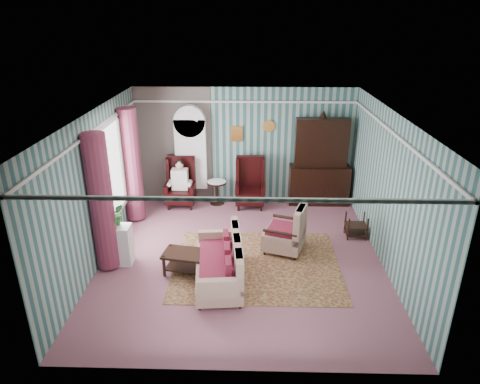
{
  "coord_description": "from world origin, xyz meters",
  "views": [
    {
      "loc": [
        0.17,
        -7.46,
        4.52
      ],
      "look_at": [
        -0.05,
        0.6,
        1.16
      ],
      "focal_mm": 32.0,
      "sensor_mm": 36.0,
      "label": 1
    }
  ],
  "objects_px": {
    "round_side_table": "(217,193)",
    "floral_armchair": "(284,228)",
    "plant_stand": "(117,245)",
    "coffee_table": "(188,263)",
    "wingback_left": "(180,183)",
    "dresser_hutch": "(321,159)",
    "bookcase": "(191,159)",
    "seated_woman": "(180,184)",
    "nest_table": "(356,226)",
    "sofa": "(218,256)",
    "wingback_right": "(250,183)"
  },
  "relations": [
    {
      "from": "seated_woman",
      "to": "coffee_table",
      "type": "bearing_deg",
      "value": -78.65
    },
    {
      "from": "coffee_table",
      "to": "seated_woman",
      "type": "bearing_deg",
      "value": 101.35
    },
    {
      "from": "round_side_table",
      "to": "sofa",
      "type": "bearing_deg",
      "value": -85.07
    },
    {
      "from": "round_side_table",
      "to": "floral_armchair",
      "type": "bearing_deg",
      "value": -56.15
    },
    {
      "from": "dresser_hutch",
      "to": "wingback_right",
      "type": "bearing_deg",
      "value": -171.23
    },
    {
      "from": "plant_stand",
      "to": "sofa",
      "type": "height_order",
      "value": "sofa"
    },
    {
      "from": "round_side_table",
      "to": "coffee_table",
      "type": "distance_m",
      "value": 3.22
    },
    {
      "from": "coffee_table",
      "to": "round_side_table",
      "type": "bearing_deg",
      "value": 84.91
    },
    {
      "from": "dresser_hutch",
      "to": "seated_woman",
      "type": "xyz_separation_m",
      "value": [
        -3.5,
        -0.27,
        -0.59
      ]
    },
    {
      "from": "bookcase",
      "to": "wingback_right",
      "type": "xyz_separation_m",
      "value": [
        1.5,
        -0.39,
        -0.5
      ]
    },
    {
      "from": "round_side_table",
      "to": "nest_table",
      "type": "height_order",
      "value": "round_side_table"
    },
    {
      "from": "dresser_hutch",
      "to": "round_side_table",
      "type": "bearing_deg",
      "value": -177.36
    },
    {
      "from": "wingback_left",
      "to": "coffee_table",
      "type": "distance_m",
      "value": 3.15
    },
    {
      "from": "floral_armchair",
      "to": "seated_woman",
      "type": "bearing_deg",
      "value": 67.01
    },
    {
      "from": "wingback_right",
      "to": "sofa",
      "type": "bearing_deg",
      "value": -99.38
    },
    {
      "from": "wingback_left",
      "to": "nest_table",
      "type": "relative_size",
      "value": 2.31
    },
    {
      "from": "dresser_hutch",
      "to": "plant_stand",
      "type": "height_order",
      "value": "dresser_hutch"
    },
    {
      "from": "floral_armchair",
      "to": "coffee_table",
      "type": "bearing_deg",
      "value": 134.08
    },
    {
      "from": "wingback_left",
      "to": "floral_armchair",
      "type": "bearing_deg",
      "value": -41.5
    },
    {
      "from": "plant_stand",
      "to": "coffee_table",
      "type": "relative_size",
      "value": 0.87
    },
    {
      "from": "dresser_hutch",
      "to": "sofa",
      "type": "xyz_separation_m",
      "value": [
        -2.3,
        -3.6,
        -0.65
      ]
    },
    {
      "from": "seated_woman",
      "to": "nest_table",
      "type": "bearing_deg",
      "value": -20.85
    },
    {
      "from": "round_side_table",
      "to": "floral_armchair",
      "type": "relative_size",
      "value": 0.58
    },
    {
      "from": "sofa",
      "to": "seated_woman",
      "type": "bearing_deg",
      "value": 14.25
    },
    {
      "from": "floral_armchair",
      "to": "wingback_right",
      "type": "bearing_deg",
      "value": 36.59
    },
    {
      "from": "wingback_right",
      "to": "floral_armchair",
      "type": "xyz_separation_m",
      "value": [
        0.71,
        -2.18,
        -0.11
      ]
    },
    {
      "from": "bookcase",
      "to": "wingback_left",
      "type": "height_order",
      "value": "bookcase"
    },
    {
      "from": "dresser_hutch",
      "to": "nest_table",
      "type": "distance_m",
      "value": 2.11
    },
    {
      "from": "wingback_right",
      "to": "seated_woman",
      "type": "bearing_deg",
      "value": 180.0
    },
    {
      "from": "seated_woman",
      "to": "nest_table",
      "type": "distance_m",
      "value": 4.37
    },
    {
      "from": "round_side_table",
      "to": "floral_armchair",
      "type": "xyz_separation_m",
      "value": [
        1.56,
        -2.33,
        0.22
      ]
    },
    {
      "from": "plant_stand",
      "to": "coffee_table",
      "type": "distance_m",
      "value": 1.46
    },
    {
      "from": "bookcase",
      "to": "wingback_left",
      "type": "bearing_deg",
      "value": -122.66
    },
    {
      "from": "coffee_table",
      "to": "dresser_hutch",
      "type": "bearing_deg",
      "value": 49.09
    },
    {
      "from": "wingback_left",
      "to": "sofa",
      "type": "distance_m",
      "value": 3.54
    },
    {
      "from": "wingback_left",
      "to": "seated_woman",
      "type": "relative_size",
      "value": 1.06
    },
    {
      "from": "wingback_left",
      "to": "round_side_table",
      "type": "distance_m",
      "value": 0.97
    },
    {
      "from": "floral_armchair",
      "to": "plant_stand",
      "type": "bearing_deg",
      "value": 118.48
    },
    {
      "from": "nest_table",
      "to": "sofa",
      "type": "bearing_deg",
      "value": -148.18
    },
    {
      "from": "sofa",
      "to": "nest_table",
      "type": "bearing_deg",
      "value": -63.74
    },
    {
      "from": "round_side_table",
      "to": "sofa",
      "type": "height_order",
      "value": "sofa"
    },
    {
      "from": "round_side_table",
      "to": "bookcase",
      "type": "bearing_deg",
      "value": 159.73
    },
    {
      "from": "nest_table",
      "to": "dresser_hutch",
      "type": "bearing_deg",
      "value": 107.39
    },
    {
      "from": "bookcase",
      "to": "dresser_hutch",
      "type": "bearing_deg",
      "value": -2.11
    },
    {
      "from": "round_side_table",
      "to": "plant_stand",
      "type": "xyz_separation_m",
      "value": [
        -1.7,
        -2.9,
        0.1
      ]
    },
    {
      "from": "dresser_hutch",
      "to": "nest_table",
      "type": "bearing_deg",
      "value": -72.61
    },
    {
      "from": "dresser_hutch",
      "to": "sofa",
      "type": "relative_size",
      "value": 1.31
    },
    {
      "from": "seated_woman",
      "to": "dresser_hutch",
      "type": "bearing_deg",
      "value": 4.41
    },
    {
      "from": "wingback_right",
      "to": "seated_woman",
      "type": "distance_m",
      "value": 1.75
    },
    {
      "from": "wingback_right",
      "to": "coffee_table",
      "type": "distance_m",
      "value": 3.29
    }
  ]
}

